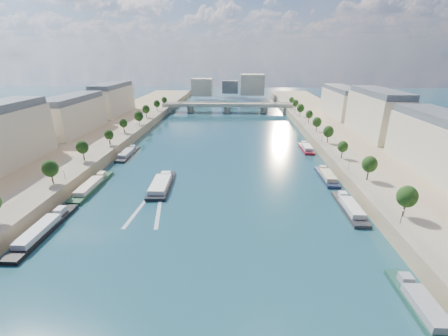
{
  "coord_description": "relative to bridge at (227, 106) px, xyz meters",
  "views": [
    {
      "loc": [
        8.72,
        -26.17,
        47.15
      ],
      "look_at": [
        3.81,
        84.84,
        5.0
      ],
      "focal_mm": 24.0,
      "sensor_mm": 36.0,
      "label": 1
    }
  ],
  "objects": [
    {
      "name": "moored_barges_left",
      "position": [
        -45.5,
        -175.46,
        -4.24
      ],
      "size": [
        5.0,
        127.07,
        3.6
      ],
      "color": "maroon",
      "rests_on": "ground"
    },
    {
      "name": "trees_right",
      "position": [
        55.0,
        -125.74,
        5.39
      ],
      "size": [
        4.8,
        268.8,
        8.26
      ],
      "color": "#382B1E",
      "rests_on": "ground"
    },
    {
      "name": "wake",
      "position": [
        -19.65,
        -175.8,
        -5.06
      ],
      "size": [
        10.75,
        26.02,
        0.04
      ],
      "color": "silver",
      "rests_on": "ground"
    },
    {
      "name": "skyline",
      "position": [
        3.19,
        83.79,
        9.57
      ],
      "size": [
        79.0,
        42.0,
        22.0
      ],
      "color": "beige",
      "rests_on": "ground"
    },
    {
      "name": "pave_right",
      "position": [
        57.0,
        -135.74,
        -0.03
      ],
      "size": [
        14.0,
        520.0,
        0.1
      ],
      "primitive_type": "cube",
      "color": "gray",
      "rests_on": "quay_right"
    },
    {
      "name": "buildings_left",
      "position": [
        -85.0,
        -123.74,
        11.37
      ],
      "size": [
        16.0,
        226.0,
        23.2
      ],
      "color": "beige",
      "rests_on": "ground"
    },
    {
      "name": "pave_left",
      "position": [
        -57.0,
        -135.74,
        -0.03
      ],
      "size": [
        14.0,
        520.0,
        0.1
      ],
      "primitive_type": "cube",
      "color": "gray",
      "rests_on": "quay_left"
    },
    {
      "name": "quay_right",
      "position": [
        72.0,
        -135.74,
        -2.58
      ],
      "size": [
        44.0,
        520.0,
        5.0
      ],
      "primitive_type": "cube",
      "color": "#9E8460",
      "rests_on": "ground"
    },
    {
      "name": "buildings_right",
      "position": [
        85.0,
        -123.74,
        11.37
      ],
      "size": [
        16.0,
        226.0,
        23.2
      ],
      "color": "beige",
      "rests_on": "ground"
    },
    {
      "name": "trees_left",
      "position": [
        -55.0,
        -133.74,
        5.39
      ],
      "size": [
        4.8,
        268.8,
        8.26
      ],
      "color": "#382B1E",
      "rests_on": "ground"
    },
    {
      "name": "tour_barge",
      "position": [
        -19.65,
        -159.13,
        -4.18
      ],
      "size": [
        8.47,
        25.5,
        3.6
      ],
      "rotation": [
        0.0,
        0.0,
        0.05
      ],
      "color": "black",
      "rests_on": "ground"
    },
    {
      "name": "quay_left",
      "position": [
        -72.0,
        -135.74,
        -2.58
      ],
      "size": [
        44.0,
        520.0,
        5.0
      ],
      "primitive_type": "cube",
      "color": "#9E8460",
      "rests_on": "ground"
    },
    {
      "name": "moored_barges_right",
      "position": [
        45.5,
        -179.98,
        -4.24
      ],
      "size": [
        5.0,
        158.26,
        3.6
      ],
      "color": "black",
      "rests_on": "ground"
    },
    {
      "name": "ground",
      "position": [
        0.0,
        -135.74,
        -5.08
      ],
      "size": [
        700.0,
        700.0,
        0.0
      ],
      "primitive_type": "plane",
      "color": "#0C2939",
      "rests_on": "ground"
    },
    {
      "name": "bridge",
      "position": [
        0.0,
        0.0,
        0.0
      ],
      "size": [
        112.0,
        12.0,
        8.15
      ],
      "color": "#C1B79E",
      "rests_on": "ground"
    },
    {
      "name": "lamps_right",
      "position": [
        52.5,
        -130.74,
        2.7
      ],
      "size": [
        0.36,
        200.36,
        4.28
      ],
      "color": "black",
      "rests_on": "ground"
    },
    {
      "name": "lamps_left",
      "position": [
        -52.5,
        -145.74,
        2.7
      ],
      "size": [
        0.36,
        200.36,
        4.28
      ],
      "color": "black",
      "rests_on": "ground"
    }
  ]
}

